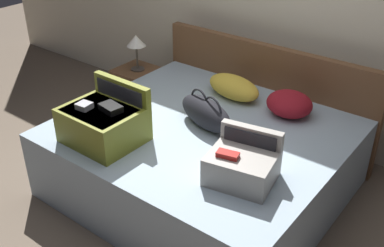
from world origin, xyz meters
TOP-DOWN VIEW (x-y plane):
  - ground_plane at (0.00, 0.00)m, footprint 12.00×12.00m
  - bed at (0.00, 0.40)m, footprint 2.04×1.81m
  - headboard at (0.00, 1.35)m, footprint 2.08×0.08m
  - hard_case_large at (-0.46, -0.17)m, footprint 0.53×0.46m
  - hard_case_medium at (0.58, 0.03)m, footprint 0.47×0.43m
  - duffel_bag at (-0.00, 0.43)m, footprint 0.58×0.36m
  - pillow_near_headboard at (0.42, 0.98)m, footprint 0.38×0.34m
  - pillow_center_head at (-0.11, 0.98)m, footprint 0.55×0.36m
  - nightstand at (-1.30, 1.06)m, footprint 0.44×0.40m
  - table_lamp at (-1.30, 1.06)m, footprint 0.19×0.19m

SIDE VIEW (x-z plane):
  - ground_plane at x=0.00m, z-range 0.00..0.00m
  - nightstand at x=-1.30m, z-range 0.00..0.48m
  - bed at x=0.00m, z-range 0.00..0.56m
  - headboard at x=0.00m, z-range 0.00..0.95m
  - pillow_center_head at x=-0.11m, z-range 0.56..0.74m
  - pillow_near_headboard at x=0.42m, z-range 0.56..0.76m
  - duffel_bag at x=0.00m, z-range 0.54..0.82m
  - hard_case_medium at x=0.58m, z-range 0.52..0.83m
  - hard_case_large at x=-0.46m, z-range 0.51..0.92m
  - table_lamp at x=-1.30m, z-range 0.58..0.94m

